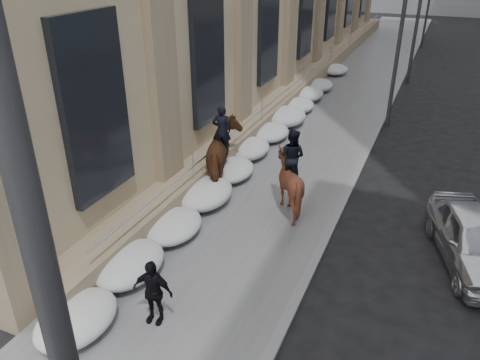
# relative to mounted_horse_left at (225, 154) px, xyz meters

# --- Properties ---
(ground) EXTENTS (140.00, 140.00, 0.00)m
(ground) POSITION_rel_mounted_horse_left_xyz_m (1.40, -5.47, -1.25)
(ground) COLOR black
(ground) RESTS_ON ground
(sidewalk) EXTENTS (5.00, 80.00, 0.12)m
(sidewalk) POSITION_rel_mounted_horse_left_xyz_m (1.40, 4.53, -1.19)
(sidewalk) COLOR #59595C
(sidewalk) RESTS_ON ground
(curb) EXTENTS (0.24, 80.00, 0.12)m
(curb) POSITION_rel_mounted_horse_left_xyz_m (4.02, 4.53, -1.19)
(curb) COLOR slate
(curb) RESTS_ON ground
(streetlight_mid) EXTENTS (1.71, 0.24, 8.00)m
(streetlight_mid) POSITION_rel_mounted_horse_left_xyz_m (4.14, 8.53, 3.33)
(streetlight_mid) COLOR #2D2D30
(streetlight_mid) RESTS_ON ground
(traffic_signal) EXTENTS (4.10, 0.22, 6.00)m
(traffic_signal) POSITION_rel_mounted_horse_left_xyz_m (3.48, 16.53, 2.75)
(traffic_signal) COLOR #2D2D30
(traffic_signal) RESTS_ON ground
(snow_bank) EXTENTS (1.70, 18.10, 0.76)m
(snow_bank) POSITION_rel_mounted_horse_left_xyz_m (-0.02, 2.64, -0.78)
(snow_bank) COLOR silver
(snow_bank) RESTS_ON sidewalk
(mounted_horse_left) EXTENTS (2.03, 2.81, 2.74)m
(mounted_horse_left) POSITION_rel_mounted_horse_left_xyz_m (0.00, 0.00, 0.00)
(mounted_horse_left) COLOR #432614
(mounted_horse_left) RESTS_ON sidewalk
(mounted_horse_right) EXTENTS (1.70, 1.86, 2.60)m
(mounted_horse_right) POSITION_rel_mounted_horse_left_xyz_m (2.52, -0.77, -0.07)
(mounted_horse_right) COLOR #3F1D12
(mounted_horse_right) RESTS_ON sidewalk
(pedestrian) EXTENTS (0.96, 0.49, 1.57)m
(pedestrian) POSITION_rel_mounted_horse_left_xyz_m (1.36, -6.55, -0.35)
(pedestrian) COLOR black
(pedestrian) RESTS_ON sidewalk
(car_silver) EXTENTS (2.88, 4.51, 1.43)m
(car_silver) POSITION_rel_mounted_horse_left_xyz_m (7.78, -1.31, -0.54)
(car_silver) COLOR #B2B4BA
(car_silver) RESTS_ON ground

